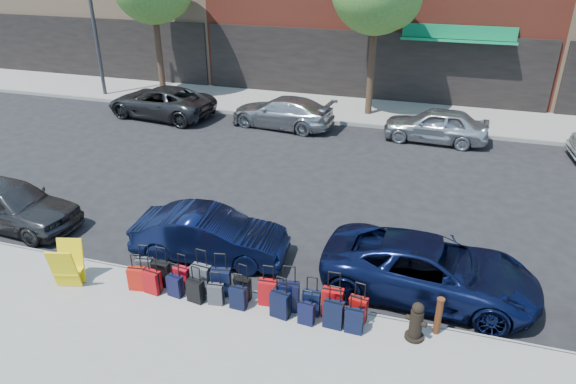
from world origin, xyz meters
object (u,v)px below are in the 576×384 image
(suitcase_front_5, at_px, (242,289))
(car_near_0, at_px, (11,204))
(bollard, at_px, (439,315))
(car_far_2, at_px, (436,125))
(car_near_2, at_px, (430,269))
(streetlight, at_px, (94,1))
(car_far_1, at_px, (282,112))
(fire_hydrant, at_px, (416,322))
(display_rack, at_px, (68,265))
(car_near_1, at_px, (210,235))
(car_far_0, at_px, (161,102))

(suitcase_front_5, distance_m, car_near_0, 7.62)
(bollard, height_order, car_far_2, car_far_2)
(suitcase_front_5, height_order, car_near_2, car_near_2)
(streetlight, xyz_separation_m, car_far_2, (16.35, -1.74, -3.97))
(streetlight, distance_m, suitcase_front_5, 19.12)
(car_far_1, bearing_deg, car_near_0, -17.60)
(bollard, bearing_deg, fire_hydrant, -145.30)
(display_rack, bearing_deg, fire_hydrant, -11.04)
(car_near_2, relative_size, car_far_1, 1.07)
(display_rack, relative_size, car_near_2, 0.22)
(streetlight, height_order, fire_hydrant, streetlight)
(streetlight, bearing_deg, car_near_1, -46.87)
(streetlight, xyz_separation_m, car_far_1, (9.96, -1.81, -4.01))
(streetlight, relative_size, car_far_2, 1.98)
(bollard, distance_m, car_far_1, 13.58)
(car_near_2, xyz_separation_m, car_far_2, (-0.31, 10.25, 0.02))
(car_near_0, height_order, car_near_1, car_near_0)
(bollard, xyz_separation_m, car_near_0, (-11.65, 1.28, 0.10))
(car_far_2, bearing_deg, bollard, 5.09)
(suitcase_front_5, relative_size, car_far_2, 0.22)
(car_near_1, xyz_separation_m, car_far_1, (-1.33, 10.23, 0.01))
(streetlight, relative_size, display_rack, 7.61)
(display_rack, relative_size, car_far_1, 0.23)
(fire_hydrant, xyz_separation_m, display_rack, (-7.75, -0.49, 0.12))
(suitcase_front_5, distance_m, bollard, 4.17)
(bollard, bearing_deg, car_far_0, 138.07)
(car_near_2, bearing_deg, bollard, -166.70)
(streetlight, distance_m, car_near_2, 20.91)
(fire_hydrant, bearing_deg, car_far_2, 112.59)
(fire_hydrant, height_order, car_near_0, car_near_0)
(car_near_1, relative_size, car_near_2, 0.81)
(fire_hydrant, height_order, car_near_1, car_near_1)
(car_far_1, bearing_deg, display_rack, 1.17)
(suitcase_front_5, xyz_separation_m, car_far_1, (-2.80, 11.78, 0.23))
(car_near_2, bearing_deg, display_rack, 109.19)
(suitcase_front_5, relative_size, car_near_0, 0.22)
(bollard, xyz_separation_m, car_far_0, (-12.67, 11.38, 0.10))
(car_far_0, relative_size, car_far_1, 1.11)
(fire_hydrant, xyz_separation_m, car_far_2, (-0.16, 12.01, 0.14))
(suitcase_front_5, bearing_deg, car_near_1, 143.13)
(car_far_1, bearing_deg, car_far_2, 97.33)
(fire_hydrant, relative_size, car_near_0, 0.21)
(car_far_1, bearing_deg, fire_hydrant, 35.43)
(suitcase_front_5, height_order, fire_hydrant, suitcase_front_5)
(display_rack, distance_m, car_far_0, 12.97)
(streetlight, distance_m, car_near_1, 16.99)
(suitcase_front_5, relative_size, bollard, 1.03)
(car_far_0, bearing_deg, car_far_2, 98.49)
(suitcase_front_5, xyz_separation_m, fire_hydrant, (3.75, -0.16, 0.12))
(car_far_0, xyz_separation_m, car_far_1, (5.71, 0.28, -0.04))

